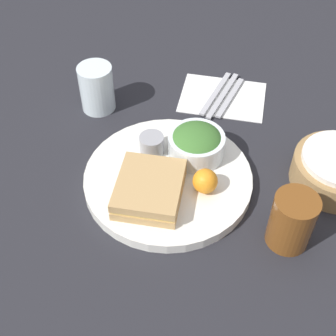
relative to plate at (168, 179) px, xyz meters
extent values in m
plane|color=#232328|center=(0.00, 0.00, -0.01)|extent=(4.00, 4.00, 0.00)
cylinder|color=white|center=(0.00, 0.00, 0.00)|extent=(0.32, 0.32, 0.02)
cube|color=tan|center=(0.06, -0.02, 0.02)|extent=(0.14, 0.12, 0.02)
cube|color=#E5C666|center=(0.06, -0.02, 0.03)|extent=(0.13, 0.12, 0.01)
cube|color=tan|center=(0.06, -0.02, 0.04)|extent=(0.14, 0.12, 0.02)
cylinder|color=white|center=(-0.07, 0.04, 0.03)|extent=(0.11, 0.11, 0.05)
ellipsoid|color=#3D702D|center=(-0.07, 0.04, 0.05)|extent=(0.10, 0.10, 0.05)
cylinder|color=#99999E|center=(-0.05, -0.04, 0.03)|extent=(0.05, 0.05, 0.04)
sphere|color=orange|center=(0.02, 0.07, 0.03)|extent=(0.05, 0.05, 0.05)
cylinder|color=brown|center=(0.09, 0.23, 0.04)|extent=(0.08, 0.08, 0.11)
cylinder|color=#997547|center=(-0.07, 0.31, 0.02)|extent=(0.17, 0.17, 0.06)
cube|color=white|center=(-0.28, 0.07, -0.01)|extent=(0.15, 0.19, 0.00)
cube|color=#B2B2B7|center=(-0.29, 0.05, 0.00)|extent=(0.17, 0.05, 0.01)
cube|color=#B2B2B7|center=(-0.28, 0.07, 0.00)|extent=(0.18, 0.05, 0.01)
cube|color=#B2B2B7|center=(-0.28, 0.09, 0.00)|extent=(0.15, 0.05, 0.01)
cylinder|color=silver|center=(-0.19, -0.20, 0.04)|extent=(0.08, 0.08, 0.11)
camera|label=1|loc=(0.59, 0.12, 0.68)|focal=50.00mm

